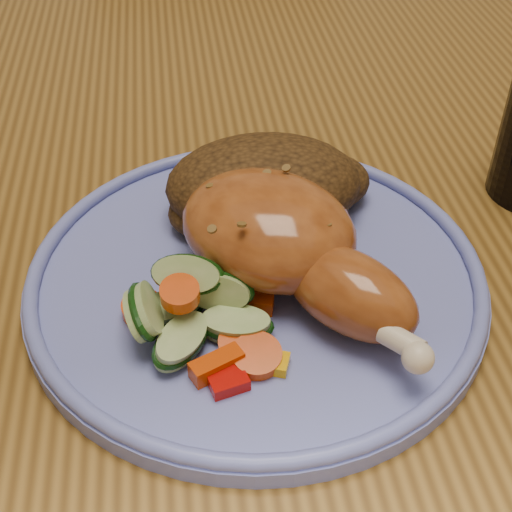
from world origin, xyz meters
The scene contains 7 objects.
dining_table centered at (0.00, 0.00, 0.67)m, with size 0.90×1.40×0.75m.
chair_far centered at (0.00, 0.63, 0.49)m, with size 0.42×0.42×0.91m.
plate centered at (-0.05, -0.13, 0.76)m, with size 0.30×0.30×0.01m, color #616CBC.
plate_rim centered at (-0.05, -0.13, 0.77)m, with size 0.30×0.30×0.01m, color #616CBC.
chicken_leg centered at (-0.03, -0.14, 0.79)m, with size 0.17×0.19×0.06m.
rice_pilaf centered at (-0.03, -0.07, 0.79)m, with size 0.15×0.10×0.06m.
vegetable_pile centered at (-0.09, -0.18, 0.78)m, with size 0.10×0.10×0.05m.
Camera 1 is at (-0.09, -0.47, 1.08)m, focal length 50.00 mm.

